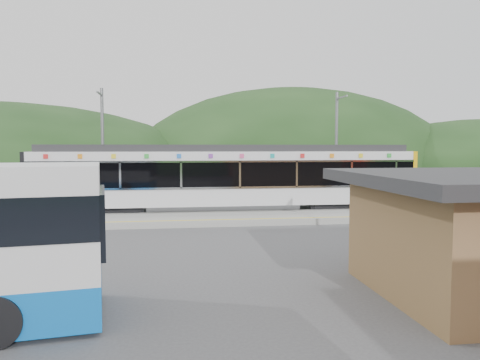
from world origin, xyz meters
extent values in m
plane|color=#4C4C4F|center=(0.00, 0.00, 0.00)|extent=(120.00, 120.00, 0.00)
ellipsoid|color=#1E3D19|center=(16.00, 54.00, 0.00)|extent=(52.00, 39.00, 26.00)
cube|color=#9E9E99|center=(0.00, 3.30, 0.15)|extent=(26.00, 3.20, 0.30)
cube|color=yellow|center=(0.00, 2.00, 0.30)|extent=(26.00, 0.10, 0.01)
cube|color=black|center=(-6.10, 6.00, 0.30)|extent=(3.20, 2.20, 0.56)
cube|color=black|center=(5.90, 6.00, 0.30)|extent=(3.20, 2.20, 0.56)
cube|color=silver|center=(-0.10, 6.00, 1.04)|extent=(20.00, 2.90, 0.92)
cube|color=black|center=(-0.10, 6.00, 2.23)|extent=(20.00, 2.96, 1.45)
cube|color=silver|center=(-0.10, 4.50, 1.55)|extent=(20.00, 0.05, 0.10)
cube|color=silver|center=(-0.10, 4.50, 2.90)|extent=(20.00, 0.05, 0.10)
cube|color=silver|center=(-0.10, 6.00, 3.17)|extent=(20.00, 2.90, 0.45)
cube|color=#2D2D30|center=(-0.10, 6.00, 3.58)|extent=(19.40, 2.50, 0.36)
cube|color=#E6AF0C|center=(10.02, 6.00, 1.90)|extent=(0.24, 2.92, 3.00)
cube|color=black|center=(-10.20, 6.00, 1.90)|extent=(0.20, 2.92, 3.00)
cube|color=silver|center=(-8.60, 4.50, 2.23)|extent=(0.10, 0.05, 1.35)
cube|color=silver|center=(-5.60, 4.50, 2.23)|extent=(0.10, 0.05, 1.35)
cube|color=silver|center=(-2.60, 4.50, 2.23)|extent=(0.10, 0.05, 1.35)
cube|color=silver|center=(0.40, 4.50, 2.23)|extent=(0.10, 0.05, 1.35)
cube|color=silver|center=(3.40, 4.50, 2.23)|extent=(0.10, 0.05, 1.35)
cube|color=silver|center=(6.40, 4.50, 2.23)|extent=(0.10, 0.05, 1.35)
cube|color=silver|center=(8.90, 4.50, 2.23)|extent=(0.10, 0.05, 1.35)
cube|color=red|center=(-9.10, 4.51, 3.18)|extent=(0.22, 0.04, 0.22)
cube|color=orange|center=(-7.50, 4.51, 3.18)|extent=(0.22, 0.04, 0.22)
cube|color=yellow|center=(-5.90, 4.51, 3.18)|extent=(0.22, 0.04, 0.22)
cube|color=green|center=(-4.30, 4.51, 3.18)|extent=(0.22, 0.04, 0.22)
cube|color=blue|center=(-2.70, 4.51, 3.18)|extent=(0.22, 0.04, 0.22)
cube|color=purple|center=(-1.10, 4.51, 3.18)|extent=(0.22, 0.04, 0.22)
cube|color=#E54C8C|center=(0.50, 4.51, 3.18)|extent=(0.22, 0.04, 0.22)
cube|color=#19A5A5|center=(2.10, 4.51, 3.18)|extent=(0.22, 0.04, 0.22)
cube|color=red|center=(3.70, 4.51, 3.18)|extent=(0.22, 0.04, 0.22)
cube|color=orange|center=(5.30, 4.51, 3.18)|extent=(0.22, 0.04, 0.22)
cube|color=yellow|center=(6.90, 4.51, 3.18)|extent=(0.22, 0.04, 0.22)
cube|color=green|center=(8.50, 4.51, 3.18)|extent=(0.22, 0.04, 0.22)
cylinder|color=slate|center=(-7.00, 8.60, 3.50)|extent=(0.18, 0.18, 7.00)
cube|color=slate|center=(-7.00, 7.80, 6.60)|extent=(0.08, 1.80, 0.08)
cylinder|color=slate|center=(7.00, 8.60, 3.50)|extent=(0.18, 0.18, 7.00)
cube|color=slate|center=(7.00, 7.80, 6.60)|extent=(0.08, 1.80, 0.08)
cylinder|color=black|center=(-6.38, -9.20, 0.49)|extent=(1.38, 2.95, 0.98)
camera|label=1|loc=(-2.97, -19.20, 3.62)|focal=35.00mm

